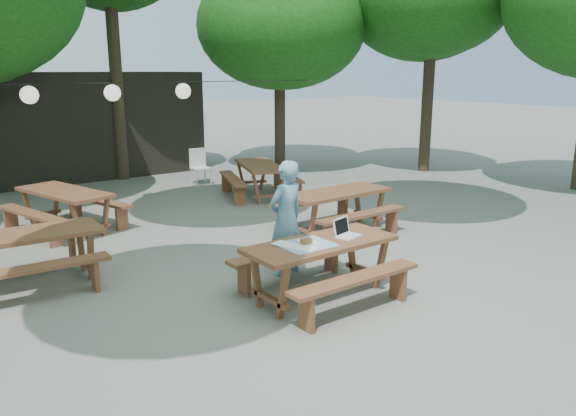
{
  "coord_description": "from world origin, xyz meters",
  "views": [
    {
      "loc": [
        -4.33,
        -5.59,
        2.87
      ],
      "look_at": [
        0.06,
        0.3,
        1.05
      ],
      "focal_mm": 35.0,
      "sensor_mm": 36.0,
      "label": 1
    }
  ],
  "objects_px": {
    "woman": "(286,218)",
    "main_picnic_table": "(321,269)",
    "plastic_chair": "(201,174)",
    "picnic_table_nw": "(24,259)"
  },
  "relations": [
    {
      "from": "main_picnic_table",
      "to": "plastic_chair",
      "type": "xyz_separation_m",
      "value": [
        2.3,
        7.54,
        -0.13
      ]
    },
    {
      "from": "woman",
      "to": "plastic_chair",
      "type": "bearing_deg",
      "value": -115.42
    },
    {
      "from": "picnic_table_nw",
      "to": "plastic_chair",
      "type": "height_order",
      "value": "plastic_chair"
    },
    {
      "from": "picnic_table_nw",
      "to": "plastic_chair",
      "type": "xyz_separation_m",
      "value": [
        5.26,
        4.87,
        -0.13
      ]
    },
    {
      "from": "main_picnic_table",
      "to": "woman",
      "type": "xyz_separation_m",
      "value": [
        0.17,
        0.97,
        0.44
      ]
    },
    {
      "from": "woman",
      "to": "main_picnic_table",
      "type": "bearing_deg",
      "value": 72.87
    },
    {
      "from": "plastic_chair",
      "to": "woman",
      "type": "bearing_deg",
      "value": -103.42
    },
    {
      "from": "picnic_table_nw",
      "to": "plastic_chair",
      "type": "bearing_deg",
      "value": 46.26
    },
    {
      "from": "main_picnic_table",
      "to": "woman",
      "type": "distance_m",
      "value": 1.07
    },
    {
      "from": "woman",
      "to": "picnic_table_nw",
      "type": "bearing_deg",
      "value": -36.07
    }
  ]
}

